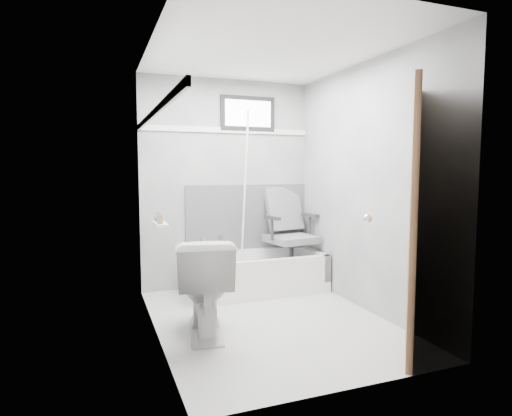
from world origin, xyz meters
name	(u,v)px	position (x,y,z in m)	size (l,w,h in m)	color
floor	(270,321)	(0.00, 0.00, 0.00)	(2.60, 2.60, 0.00)	silver
ceiling	(270,49)	(0.00, 0.00, 2.40)	(2.60, 2.60, 0.00)	silver
wall_back	(227,184)	(0.00, 1.30, 1.20)	(2.00, 0.02, 2.40)	slate
wall_front	(353,198)	(0.00, -1.30, 1.20)	(2.00, 0.02, 2.40)	slate
wall_left	(155,191)	(-1.00, 0.00, 1.20)	(0.02, 2.60, 2.40)	slate
wall_right	(366,187)	(1.00, 0.00, 1.20)	(0.02, 2.60, 2.40)	slate
bathtub	(257,273)	(0.23, 0.93, 0.21)	(1.50, 0.70, 0.42)	white
office_chair	(291,232)	(0.68, 0.98, 0.64)	(0.60, 0.60, 1.04)	slate
toilet	(204,286)	(-0.62, -0.07, 0.40)	(0.46, 0.82, 0.81)	white
door	(472,224)	(0.98, -1.28, 1.00)	(0.78, 0.78, 2.00)	brown
window	(248,114)	(0.25, 1.29, 2.02)	(0.66, 0.04, 0.40)	black
backerboard	(248,217)	(0.25, 1.29, 0.80)	(1.50, 0.02, 0.78)	#4C4C4F
trim_back	(227,130)	(0.00, 1.29, 1.82)	(2.00, 0.02, 0.06)	white
trim_left	(155,112)	(-0.99, 0.00, 1.82)	(0.02, 2.60, 0.06)	white
pole	(244,198)	(0.13, 1.06, 1.05)	(0.02, 0.02, 1.95)	white
shelf	(160,224)	(-0.93, 0.23, 0.90)	(0.10, 0.32, 0.03)	white
soap_bottle_a	(160,218)	(-0.94, 0.15, 0.97)	(0.05, 0.05, 0.10)	#95774A
soap_bottle_b	(158,217)	(-0.94, 0.29, 0.96)	(0.07, 0.07, 0.09)	#477582
faucet	(212,240)	(-0.20, 1.27, 0.55)	(0.26, 0.10, 0.16)	silver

